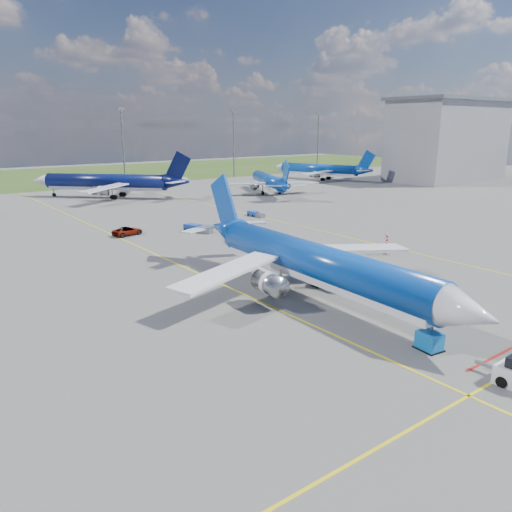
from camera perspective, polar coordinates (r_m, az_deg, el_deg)
ground at (r=49.45m, az=2.76°, el=-6.25°), size 400.00×400.00×0.00m
taxiway_lines at (r=72.02m, az=-11.32°, el=0.23°), size 60.25×160.00×0.02m
floodlight_masts at (r=150.83m, az=-22.15°, el=11.73°), size 202.20×0.50×22.70m
terminal_building at (r=177.50m, az=21.05°, el=12.30°), size 42.00×22.00×26.00m
warning_post at (r=72.38m, az=14.69°, el=1.32°), size 0.50×0.50×3.00m
bg_jet_n at (r=131.52m, az=-16.60°, el=6.40°), size 53.87×54.04×11.34m
bg_jet_ne at (r=134.88m, az=1.48°, el=7.20°), size 40.07×44.50×9.53m
bg_jet_ene at (r=169.99m, az=7.18°, el=8.65°), size 40.30×45.44×9.86m
main_airliner at (r=53.01m, az=6.80°, el=-4.87°), size 34.95×44.71×11.30m
uld_container at (r=43.36m, az=19.20°, el=-9.15°), size 1.69×2.02×1.49m
service_car_b at (r=85.26m, az=-14.45°, el=2.78°), size 5.51×3.36×1.43m
service_car_c at (r=77.79m, az=-2.54°, el=2.05°), size 3.58×4.64×1.26m
baggage_tug_w at (r=85.78m, az=-6.72°, el=3.12°), size 3.25×5.59×1.22m
baggage_tug_e at (r=99.86m, az=-0.08°, el=4.79°), size 1.34×4.31×0.96m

